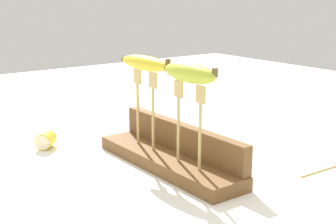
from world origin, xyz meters
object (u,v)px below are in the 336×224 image
banana_raised_left (145,63)px  banana_chunk_near (45,140)px  fork_stand_right (189,117)px  banana_raised_right (189,73)px  fork_stand_left (145,102)px  fork_fallen_near (168,130)px  fork_fallen_far (333,166)px

banana_raised_left → banana_chunk_near: size_ratio=2.81×
fork_stand_right → banana_raised_right: 0.09m
fork_stand_right → banana_raised_right: bearing=-178.0°
banana_chunk_near → fork_stand_left: bearing=37.1°
banana_raised_left → banana_raised_right: bearing=0.0°
banana_raised_left → banana_chunk_near: bearing=-142.9°
fork_fallen_near → fork_fallen_far: (0.46, 0.13, -0.00)m
fork_stand_right → fork_stand_left: bearing=180.0°
fork_fallen_far → banana_chunk_near: size_ratio=2.68×
fork_stand_left → fork_fallen_near: (-0.15, 0.18, -0.14)m
banana_raised_right → banana_chunk_near: banana_raised_right is taller
banana_raised_right → fork_fallen_near: size_ratio=0.96×
banana_raised_right → banana_chunk_near: (-0.38, -0.16, -0.21)m
fork_fallen_far → banana_chunk_near: (-0.52, -0.47, 0.02)m
fork_stand_right → banana_chunk_near: size_ratio=2.87×
fork_fallen_far → banana_raised_left: bearing=-135.2°
fork_stand_right → banana_chunk_near: fork_stand_right is taller
fork_stand_left → fork_stand_right: 0.16m
fork_stand_right → fork_fallen_far: bearing=64.7°
banana_raised_left → banana_raised_right: (0.16, 0.00, -0.00)m
banana_raised_left → fork_fallen_far: size_ratio=1.05×
fork_fallen_far → banana_raised_right: bearing=-115.3°
fork_stand_right → fork_fallen_near: bearing=150.2°
banana_chunk_near → banana_raised_right: bearing=23.3°
fork_fallen_near → banana_raised_left: bearing=-49.9°
fork_fallen_near → banana_raised_right: bearing=-29.8°
fork_stand_left → fork_fallen_near: bearing=130.1°
banana_raised_left → fork_fallen_near: bearing=130.1°
fork_stand_left → fork_stand_right: (0.16, 0.00, -0.00)m
banana_raised_right → fork_fallen_far: bearing=64.7°
fork_stand_left → fork_fallen_far: 0.46m
fork_stand_left → banana_raised_right: size_ratio=1.18×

